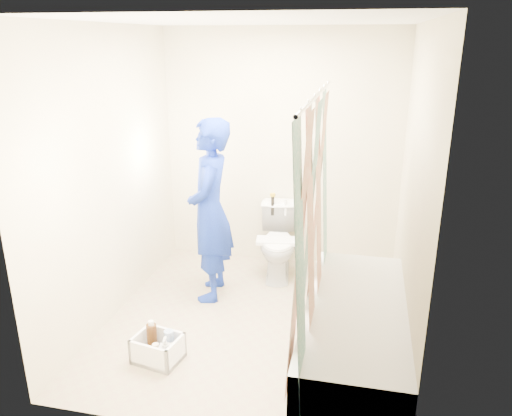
% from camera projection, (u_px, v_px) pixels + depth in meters
% --- Properties ---
extents(floor, '(2.60, 2.60, 0.00)m').
position_uv_depth(floor, '(252.00, 321.00, 4.24)').
color(floor, tan).
rests_on(floor, ground).
extents(ceiling, '(2.40, 2.60, 0.02)m').
position_uv_depth(ceiling, '(251.00, 20.00, 3.47)').
color(ceiling, white).
rests_on(ceiling, wall_back).
extents(wall_back, '(2.40, 0.02, 2.40)m').
position_uv_depth(wall_back, '(281.00, 151.00, 5.05)').
color(wall_back, beige).
rests_on(wall_back, ground).
extents(wall_front, '(2.40, 0.02, 2.40)m').
position_uv_depth(wall_front, '(197.00, 253.00, 2.65)').
color(wall_front, beige).
rests_on(wall_front, ground).
extents(wall_left, '(0.02, 2.60, 2.40)m').
position_uv_depth(wall_left, '(110.00, 177.00, 4.10)').
color(wall_left, beige).
rests_on(wall_left, ground).
extents(wall_right, '(0.02, 2.60, 2.40)m').
position_uv_depth(wall_right, '(413.00, 196.00, 3.61)').
color(wall_right, beige).
rests_on(wall_right, ground).
extents(bathtub, '(0.70, 1.75, 0.50)m').
position_uv_depth(bathtub, '(354.00, 334.00, 3.59)').
color(bathtub, silver).
rests_on(bathtub, ground).
extents(curtain_rod, '(0.02, 1.90, 0.02)m').
position_uv_depth(curtain_rod, '(317.00, 95.00, 3.11)').
color(curtain_rod, silver).
rests_on(curtain_rod, wall_back).
extents(shower_curtain, '(0.06, 1.75, 1.80)m').
position_uv_depth(shower_curtain, '(312.00, 233.00, 3.41)').
color(shower_curtain, white).
rests_on(shower_curtain, curtain_rod).
extents(toilet, '(0.49, 0.74, 0.70)m').
position_uv_depth(toilet, '(279.00, 242.00, 4.98)').
color(toilet, white).
rests_on(toilet, ground).
extents(tank_lid, '(0.45, 0.25, 0.03)m').
position_uv_depth(tank_lid, '(279.00, 241.00, 4.85)').
color(tank_lid, white).
rests_on(tank_lid, toilet).
extents(tank_internals, '(0.17, 0.06, 0.23)m').
position_uv_depth(tank_internals, '(276.00, 204.00, 5.05)').
color(tank_internals, black).
rests_on(tank_internals, toilet).
extents(plumber, '(0.48, 0.66, 1.65)m').
position_uv_depth(plumber, '(210.00, 211.00, 4.43)').
color(plumber, navy).
rests_on(plumber, ground).
extents(cleaning_caddy, '(0.38, 0.32, 0.26)m').
position_uv_depth(cleaning_caddy, '(159.00, 350.00, 3.70)').
color(cleaning_caddy, white).
rests_on(cleaning_caddy, ground).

